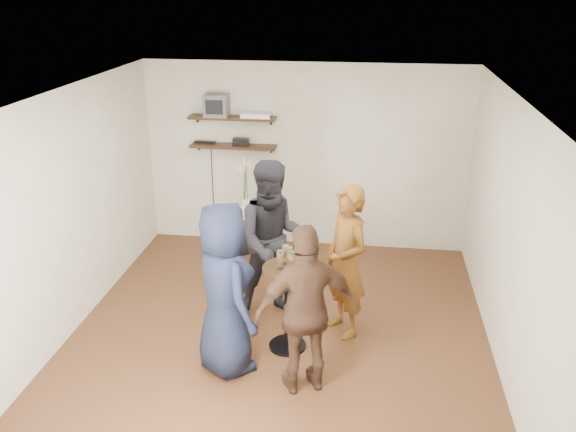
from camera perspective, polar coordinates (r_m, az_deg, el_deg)
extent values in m
cube|color=#4B2618|center=(6.80, -0.83, -11.10)|extent=(4.50, 5.00, 0.04)
cube|color=white|center=(5.82, -0.97, 11.39)|extent=(4.50, 5.00, 0.04)
cube|color=beige|center=(8.55, 1.68, 5.58)|extent=(4.50, 0.04, 2.60)
cube|color=beige|center=(4.01, -6.54, -14.31)|extent=(4.50, 0.04, 2.60)
cube|color=beige|center=(6.89, -19.91, 0.29)|extent=(0.04, 5.00, 2.60)
cube|color=beige|center=(6.28, 20.05, -1.77)|extent=(0.04, 5.00, 2.60)
cube|color=black|center=(8.44, -5.24, 9.14)|extent=(1.20, 0.25, 0.04)
cube|color=black|center=(8.54, -5.15, 6.52)|extent=(1.20, 0.25, 0.04)
cube|color=#59595B|center=(8.46, -6.68, 10.27)|extent=(0.32, 0.30, 0.30)
cube|color=silver|center=(8.37, -2.98, 9.42)|extent=(0.40, 0.24, 0.06)
cube|color=black|center=(8.50, -4.43, 6.94)|extent=(0.22, 0.10, 0.10)
cube|color=black|center=(8.68, -7.77, 6.88)|extent=(0.30, 0.05, 0.03)
cube|color=black|center=(8.33, -3.91, -0.37)|extent=(0.57, 0.57, 0.04)
cylinder|color=black|center=(8.31, -5.40, -2.60)|extent=(0.04, 0.04, 0.53)
cylinder|color=black|center=(8.23, -2.83, -2.76)|extent=(0.04, 0.04, 0.53)
cylinder|color=black|center=(8.64, -4.84, -1.59)|extent=(0.04, 0.04, 0.53)
cylinder|color=black|center=(8.57, -2.37, -1.73)|extent=(0.04, 0.04, 0.53)
cylinder|color=white|center=(8.27, -3.94, 0.64)|extent=(0.13, 0.13, 0.28)
cylinder|color=#26631C|center=(8.18, -4.12, 2.49)|extent=(0.01, 0.06, 0.51)
cone|color=white|center=(8.09, -4.46, 4.58)|extent=(0.06, 0.08, 0.11)
cylinder|color=#26631C|center=(8.17, -3.87, 2.69)|extent=(0.03, 0.05, 0.56)
cone|color=white|center=(8.08, -3.70, 4.99)|extent=(0.10, 0.11, 0.12)
cylinder|color=#26631C|center=(8.14, -4.02, 2.82)|extent=(0.09, 0.08, 0.61)
cone|color=white|center=(8.01, -4.13, 5.23)|extent=(0.12, 0.11, 0.12)
cylinder|color=black|center=(6.12, -0.05, -4.99)|extent=(0.51, 0.51, 0.04)
cylinder|color=black|center=(6.33, -0.05, -8.64)|extent=(0.07, 0.07, 0.86)
cylinder|color=black|center=(6.57, -0.05, -12.01)|extent=(0.39, 0.39, 0.03)
cylinder|color=silver|center=(6.08, -0.74, -4.94)|extent=(0.06, 0.06, 0.00)
cylinder|color=silver|center=(6.06, -0.75, -4.55)|extent=(0.01, 0.01, 0.09)
cylinder|color=silver|center=(6.02, -0.75, -3.71)|extent=(0.07, 0.07, 0.11)
cylinder|color=#E9D360|center=(6.03, -0.75, -3.91)|extent=(0.06, 0.06, 0.06)
cylinder|color=silver|center=(6.07, 0.45, -5.01)|extent=(0.06, 0.06, 0.00)
cylinder|color=silver|center=(6.04, 0.45, -4.60)|extent=(0.01, 0.01, 0.09)
cylinder|color=silver|center=(6.00, 0.46, -3.71)|extent=(0.07, 0.07, 0.11)
cylinder|color=#E9D360|center=(6.01, 0.46, -3.92)|extent=(0.06, 0.06, 0.06)
cylinder|color=silver|center=(6.18, -0.22, -4.47)|extent=(0.06, 0.06, 0.00)
cylinder|color=silver|center=(6.16, -0.22, -4.08)|extent=(0.01, 0.01, 0.09)
cylinder|color=silver|center=(6.12, -0.22, -3.24)|extent=(0.07, 0.07, 0.11)
cylinder|color=#E9D360|center=(6.13, -0.22, -3.43)|extent=(0.06, 0.06, 0.06)
cylinder|color=silver|center=(6.11, 0.23, -4.80)|extent=(0.06, 0.06, 0.00)
cylinder|color=silver|center=(6.09, 0.23, -4.38)|extent=(0.01, 0.01, 0.10)
cylinder|color=silver|center=(6.04, 0.23, -3.47)|extent=(0.07, 0.07, 0.12)
cylinder|color=#E9D360|center=(6.05, 0.23, -3.68)|extent=(0.07, 0.07, 0.06)
imported|color=#B12414|center=(6.46, 5.46, -4.29)|extent=(0.68, 0.73, 1.68)
imported|color=black|center=(6.73, -1.26, -2.37)|extent=(1.08, 0.96, 1.84)
imported|color=black|center=(5.86, -5.98, -6.84)|extent=(0.96, 1.01, 1.74)
imported|color=#41291C|center=(5.57, 1.77, -8.84)|extent=(1.05, 0.74, 1.65)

